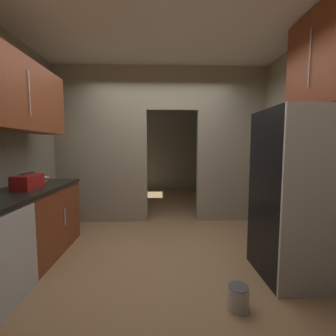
# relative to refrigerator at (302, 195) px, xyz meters

# --- Properties ---
(ground) EXTENTS (20.00, 20.00, 0.00)m
(ground) POSITION_rel_refrigerator_xyz_m (-1.46, 0.45, -0.87)
(ground) COLOR #93704C
(kitchen_overhead_slab) EXTENTS (4.17, 6.88, 0.06)m
(kitchen_overhead_slab) POSITION_rel_refrigerator_xyz_m (-1.46, 0.89, 1.94)
(kitchen_overhead_slab) COLOR silver
(kitchen_partition) EXTENTS (3.77, 0.12, 2.79)m
(kitchen_partition) POSITION_rel_refrigerator_xyz_m (-1.50, 1.90, 0.60)
(kitchen_partition) COLOR gray
(kitchen_partition) RESTS_ON ground
(adjoining_room_shell) EXTENTS (3.77, 3.38, 2.79)m
(adjoining_room_shell) POSITION_rel_refrigerator_xyz_m (-1.46, 4.16, 0.52)
(adjoining_room_shell) COLOR gray
(adjoining_room_shell) RESTS_ON ground
(refrigerator) EXTENTS (0.83, 0.78, 1.75)m
(refrigerator) POSITION_rel_refrigerator_xyz_m (0.00, 0.00, 0.00)
(refrigerator) COLOR black
(refrigerator) RESTS_ON ground
(lower_cabinet_run) EXTENTS (0.64, 1.98, 0.89)m
(lower_cabinet_run) POSITION_rel_refrigerator_xyz_m (-3.02, 0.22, -0.43)
(lower_cabinet_run) COLOR brown
(lower_cabinet_run) RESTS_ON ground
(dishwasher) EXTENTS (0.02, 0.56, 0.83)m
(dishwasher) POSITION_rel_refrigerator_xyz_m (-2.71, -0.34, -0.46)
(dishwasher) COLOR #B7BABC
(dishwasher) RESTS_ON ground
(upper_cabinet_counterside) EXTENTS (0.36, 1.78, 0.77)m
(upper_cabinet_counterside) POSITION_rel_refrigerator_xyz_m (-3.02, 0.22, 1.06)
(upper_cabinet_counterside) COLOR brown
(upper_cabinet_fridgeside) EXTENTS (0.36, 0.91, 0.99)m
(upper_cabinet_fridgeside) POSITION_rel_refrigerator_xyz_m (0.25, 0.10, 1.40)
(upper_cabinet_fridgeside) COLOR brown
(boombox) EXTENTS (0.21, 0.37, 0.19)m
(boombox) POSITION_rel_refrigerator_xyz_m (-2.99, 0.37, 0.10)
(boombox) COLOR maroon
(boombox) RESTS_ON lower_cabinet_run
(book_stack) EXTENTS (0.14, 0.17, 0.10)m
(book_stack) POSITION_rel_refrigerator_xyz_m (-3.01, 0.71, 0.06)
(book_stack) COLOR red
(book_stack) RESTS_ON lower_cabinet_run
(paint_can) EXTENTS (0.18, 0.18, 0.20)m
(paint_can) POSITION_rel_refrigerator_xyz_m (-0.82, -0.48, -0.78)
(paint_can) COLOR silver
(paint_can) RESTS_ON ground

